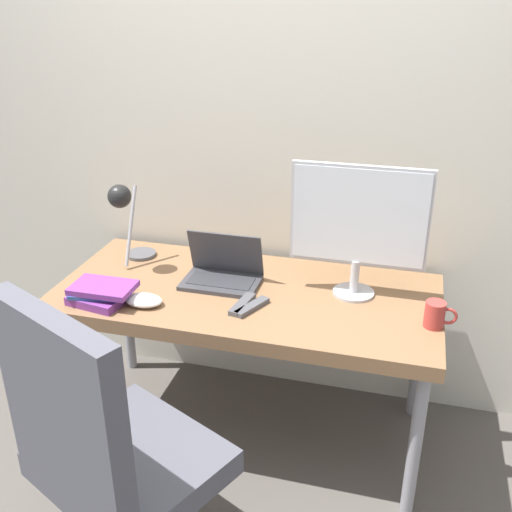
{
  "coord_description": "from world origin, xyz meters",
  "views": [
    {
      "loc": [
        0.61,
        -1.75,
        1.88
      ],
      "look_at": [
        0.05,
        0.33,
        0.89
      ],
      "focal_mm": 42.0,
      "sensor_mm": 36.0,
      "label": 1
    }
  ],
  "objects_px": {
    "book_stack": "(100,293)",
    "mug": "(436,315)",
    "desk_lamp": "(125,211)",
    "monitor": "(359,222)",
    "game_controller": "(144,300)",
    "office_chair": "(104,446)",
    "laptop": "(223,273)"
  },
  "relations": [
    {
      "from": "book_stack",
      "to": "mug",
      "type": "xyz_separation_m",
      "value": [
        1.29,
        0.15,
        0.01
      ]
    },
    {
      "from": "desk_lamp",
      "to": "mug",
      "type": "xyz_separation_m",
      "value": [
        1.32,
        -0.19,
        -0.21
      ]
    },
    {
      "from": "monitor",
      "to": "game_controller",
      "type": "height_order",
      "value": "monitor"
    },
    {
      "from": "book_stack",
      "to": "game_controller",
      "type": "xyz_separation_m",
      "value": [
        0.18,
        0.03,
        -0.02
      ]
    },
    {
      "from": "desk_lamp",
      "to": "office_chair",
      "type": "height_order",
      "value": "office_chair"
    },
    {
      "from": "desk_lamp",
      "to": "game_controller",
      "type": "relative_size",
      "value": 2.59
    },
    {
      "from": "desk_lamp",
      "to": "book_stack",
      "type": "height_order",
      "value": "desk_lamp"
    },
    {
      "from": "office_chair",
      "to": "mug",
      "type": "distance_m",
      "value": 1.24
    },
    {
      "from": "office_chair",
      "to": "game_controller",
      "type": "xyz_separation_m",
      "value": [
        -0.16,
        0.66,
        0.12
      ]
    },
    {
      "from": "book_stack",
      "to": "office_chair",
      "type": "bearing_deg",
      "value": -61.86
    },
    {
      "from": "book_stack",
      "to": "laptop",
      "type": "bearing_deg",
      "value": 35.32
    },
    {
      "from": "desk_lamp",
      "to": "laptop",
      "type": "bearing_deg",
      "value": -5.61
    },
    {
      "from": "laptop",
      "to": "book_stack",
      "type": "xyz_separation_m",
      "value": [
        -0.42,
        -0.3,
        -0.01
      ]
    },
    {
      "from": "laptop",
      "to": "book_stack",
      "type": "relative_size",
      "value": 1.23
    },
    {
      "from": "office_chair",
      "to": "book_stack",
      "type": "bearing_deg",
      "value": 118.14
    },
    {
      "from": "laptop",
      "to": "monitor",
      "type": "bearing_deg",
      "value": 4.41
    },
    {
      "from": "laptop",
      "to": "office_chair",
      "type": "relative_size",
      "value": 0.29
    },
    {
      "from": "game_controller",
      "to": "mug",
      "type": "bearing_deg",
      "value": 6.56
    },
    {
      "from": "monitor",
      "to": "desk_lamp",
      "type": "distance_m",
      "value": 1.0
    },
    {
      "from": "laptop",
      "to": "game_controller",
      "type": "bearing_deg",
      "value": -131.84
    },
    {
      "from": "desk_lamp",
      "to": "game_controller",
      "type": "height_order",
      "value": "desk_lamp"
    },
    {
      "from": "office_chair",
      "to": "book_stack",
      "type": "height_order",
      "value": "office_chair"
    },
    {
      "from": "office_chair",
      "to": "book_stack",
      "type": "xyz_separation_m",
      "value": [
        -0.34,
        0.63,
        0.14
      ]
    },
    {
      "from": "monitor",
      "to": "mug",
      "type": "bearing_deg",
      "value": -29.84
    },
    {
      "from": "monitor",
      "to": "desk_lamp",
      "type": "xyz_separation_m",
      "value": [
        -1.0,
        0.0,
        -0.05
      ]
    },
    {
      "from": "laptop",
      "to": "monitor",
      "type": "xyz_separation_m",
      "value": [
        0.55,
        0.04,
        0.27
      ]
    },
    {
      "from": "mug",
      "to": "monitor",
      "type": "bearing_deg",
      "value": 150.16
    },
    {
      "from": "desk_lamp",
      "to": "book_stack",
      "type": "relative_size",
      "value": 1.51
    },
    {
      "from": "laptop",
      "to": "game_controller",
      "type": "relative_size",
      "value": 2.12
    },
    {
      "from": "monitor",
      "to": "office_chair",
      "type": "distance_m",
      "value": 1.23
    },
    {
      "from": "book_stack",
      "to": "mug",
      "type": "distance_m",
      "value": 1.3
    },
    {
      "from": "book_stack",
      "to": "mug",
      "type": "bearing_deg",
      "value": 6.81
    }
  ]
}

